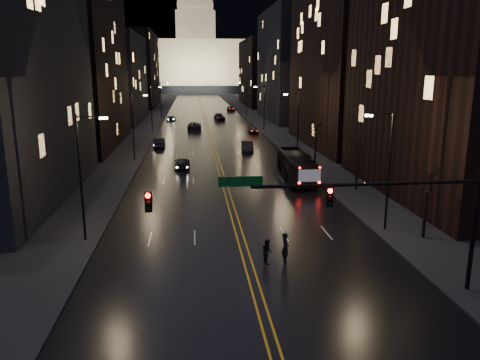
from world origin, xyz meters
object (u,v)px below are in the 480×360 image
object	(u,v)px
bus	(296,166)
pedestrian_b	(267,251)
oncoming_car_a	(182,163)
receding_car_a	(247,147)
pedestrian_a	(285,248)
traffic_signal	(374,205)
oncoming_car_b	(159,143)

from	to	relation	value
bus	pedestrian_b	world-z (taller)	bus
oncoming_car_a	pedestrian_b	size ratio (longest dim) A/B	2.89
receding_car_a	pedestrian_b	xyz separation A→B (m)	(-3.59, -40.94, -0.02)
bus	pedestrian_a	world-z (taller)	bus
bus	pedestrian_a	xyz separation A→B (m)	(-5.65, -22.40, -0.59)
traffic_signal	bus	distance (m)	27.72
traffic_signal	pedestrian_b	xyz separation A→B (m)	(-4.71, 4.97, -4.32)
traffic_signal	pedestrian_a	bearing A→B (deg)	125.25
oncoming_car_b	pedestrian_b	xyz separation A→B (m)	(9.70, -46.36, -0.01)
bus	oncoming_car_a	bearing A→B (deg)	153.34
bus	oncoming_car_b	xyz separation A→B (m)	(-16.52, 23.92, -0.76)
traffic_signal	pedestrian_b	size ratio (longest dim) A/B	11.06
pedestrian_a	oncoming_car_b	bearing A→B (deg)	15.49
traffic_signal	pedestrian_a	world-z (taller)	traffic_signal
bus	pedestrian_b	bearing A→B (deg)	-104.65
pedestrian_a	traffic_signal	bearing A→B (deg)	-142.46
oncoming_car_b	pedestrian_b	bearing A→B (deg)	96.38
oncoming_car_b	traffic_signal	bearing A→B (deg)	100.25
bus	pedestrian_a	bearing A→B (deg)	-101.89
oncoming_car_b	receding_car_a	size ratio (longest dim) A/B	0.99
bus	pedestrian_b	distance (m)	23.47
oncoming_car_a	pedestrian_a	xyz separation A→B (m)	(6.97, -29.38, 0.19)
traffic_signal	receding_car_a	world-z (taller)	traffic_signal
oncoming_car_b	receding_car_a	world-z (taller)	receding_car_a
oncoming_car_a	pedestrian_a	size ratio (longest dim) A/B	2.35
oncoming_car_b	receding_car_a	xyz separation A→B (m)	(13.29, -5.42, 0.01)
oncoming_car_b	pedestrian_a	size ratio (longest dim) A/B	2.50
pedestrian_a	receding_car_a	bearing A→B (deg)	-1.10
receding_car_a	pedestrian_a	distance (m)	40.98
pedestrian_b	receding_car_a	bearing A→B (deg)	-17.30
receding_car_a	pedestrian_a	size ratio (longest dim) A/B	2.53
traffic_signal	oncoming_car_a	bearing A→B (deg)	107.00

